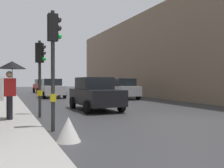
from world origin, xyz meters
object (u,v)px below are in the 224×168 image
car_red_sedan (43,86)px  traffic_light_near_right (40,65)px  car_silver_hatchback (122,89)px  traffic_light_near_left (54,48)px  warning_sign_triangle (68,129)px  car_dark_suv (95,94)px  car_white_compact (52,88)px  pedestrian_with_umbrella (11,74)px

car_red_sedan → traffic_light_near_right: bearing=-97.9°
car_silver_hatchback → car_red_sedan: bearing=108.3°
traffic_light_near_left → warning_sign_triangle: traffic_light_near_left is taller
car_dark_suv → warning_sign_triangle: car_dark_suv is taller
car_silver_hatchback → warning_sign_triangle: bearing=-120.6°
car_red_sedan → car_white_compact: bearing=-93.0°
traffic_light_near_right → traffic_light_near_left: bearing=-90.0°
car_silver_hatchback → car_dark_suv: bearing=-125.6°
car_white_compact → car_dark_suv: bearing=-87.6°
car_red_sedan → warning_sign_triangle: (-3.08, -27.80, -0.55)m
traffic_light_near_left → warning_sign_triangle: size_ratio=5.77×
traffic_light_near_left → car_silver_hatchback: size_ratio=0.87×
traffic_light_near_left → car_white_compact: (2.63, 15.85, -1.71)m
pedestrian_with_umbrella → warning_sign_triangle: bearing=-70.2°
traffic_light_near_right → warning_sign_triangle: 5.12m
traffic_light_near_left → car_white_compact: bearing=80.6°
pedestrian_with_umbrella → warning_sign_triangle: (1.29, -3.58, -1.52)m
pedestrian_with_umbrella → warning_sign_triangle: pedestrian_with_umbrella is taller
car_white_compact → traffic_light_near_left: bearing=-99.4°
traffic_light_near_right → pedestrian_with_umbrella: (-1.18, -1.16, -0.43)m
traffic_light_near_left → pedestrian_with_umbrella: bearing=119.9°
car_dark_suv → pedestrian_with_umbrella: bearing=-145.8°
car_silver_hatchback → warning_sign_triangle: 15.48m
car_white_compact → pedestrian_with_umbrella: bearing=-105.5°
pedestrian_with_umbrella → warning_sign_triangle: size_ratio=3.29×
car_red_sedan → car_dark_suv: size_ratio=1.02×
car_dark_suv → pedestrian_with_umbrella: pedestrian_with_umbrella is taller
traffic_light_near_left → traffic_light_near_right: traffic_light_near_left is taller
traffic_light_near_left → pedestrian_with_umbrella: 2.48m
car_silver_hatchback → pedestrian_with_umbrella: 13.40m
traffic_light_near_right → car_silver_hatchback: 11.80m
car_dark_suv → car_silver_hatchback: bearing=54.4°
car_white_compact → pedestrian_with_umbrella: pedestrian_with_umbrella is taller
traffic_light_near_right → warning_sign_triangle: traffic_light_near_right is taller
traffic_light_near_left → warning_sign_triangle: bearing=-86.0°
car_dark_suv → car_silver_hatchback: (4.89, 6.83, 0.00)m
traffic_light_near_left → car_silver_hatchback: bearing=55.9°
car_dark_suv → car_silver_hatchback: 8.40m
car_dark_suv → pedestrian_with_umbrella: 5.25m
car_white_compact → warning_sign_triangle: (-2.53, -17.38, -0.55)m
car_red_sedan → car_dark_suv: (-0.09, -21.32, 0.00)m
traffic_light_near_left → pedestrian_with_umbrella: traffic_light_near_left is taller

